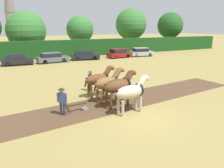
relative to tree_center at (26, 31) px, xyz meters
The scene contains 20 objects.
ground_plane 32.57m from the tree_center, 84.63° to the right, with size 240.00×240.00×0.00m, color #998447.
plowed_furrow_strip 30.63m from the tree_center, 94.52° to the right, with size 32.59×3.34×0.01m, color brown.
hedgerow 6.37m from the tree_center, 57.56° to the right, with size 75.98×1.33×2.89m, color #194719.
tree_center is the anchor object (origin of this frame).
tree_center_right 10.34m from the tree_center, ahead, with size 5.44×5.44×7.26m.
tree_right 21.80m from the tree_center, ahead, with size 6.78×6.78×8.98m.
tree_far_right 32.31m from the tree_center, ahead, with size 6.05×6.05×8.38m.
church_spire 30.76m from the tree_center, 92.28° to the left, with size 3.08×3.08×20.03m.
draft_horse_lead_left 31.85m from the tree_center, 84.90° to the right, with size 2.75×1.09×2.32m.
draft_horse_lead_right 30.52m from the tree_center, 84.99° to the right, with size 2.75×1.21×2.44m.
draft_horse_trail_left 29.22m from the tree_center, 85.06° to the right, with size 2.65×1.14×2.41m.
draft_horse_trail_right 27.90m from the tree_center, 85.17° to the right, with size 2.71×1.10×2.34m.
plow 30.21m from the tree_center, 90.08° to the right, with size 1.67×0.53×1.13m.
farmer_at_plow 30.36m from the tree_center, 92.04° to the right, with size 0.51×0.48×1.68m.
farmer_beside_team 26.46m from the tree_center, 85.16° to the right, with size 0.42×0.65×1.68m.
parked_car_left 10.93m from the tree_center, 103.83° to the right, with size 4.08×1.92×1.53m.
parked_car_center_left 10.88m from the tree_center, 76.82° to the right, with size 4.63×2.18×1.45m.
parked_car_center 12.61m from the tree_center, 51.50° to the right, with size 4.65×2.51×1.47m.
parked_car_center_right 17.01m from the tree_center, 35.73° to the right, with size 4.09×2.18×1.52m.
parked_car_right 20.75m from the tree_center, 28.49° to the right, with size 4.38×2.53×1.49m.
Camera 1 is at (-6.79, -10.29, 5.18)m, focal length 35.00 mm.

